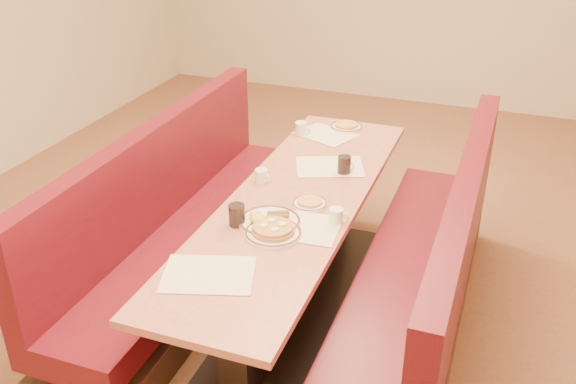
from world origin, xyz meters
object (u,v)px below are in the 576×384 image
(booth_left, at_px, (183,235))
(soda_tumbler_mid, at_px, (344,165))
(coffee_mug_a, at_px, (337,216))
(soda_tumbler_near, at_px, (237,215))
(coffee_mug_d, at_px, (302,128))
(pancake_plate, at_px, (273,231))
(coffee_mug_c, at_px, (344,166))
(booth_right, at_px, (423,284))
(diner_table, at_px, (295,256))
(coffee_mug_b, at_px, (262,176))
(eggs_plate, at_px, (269,221))

(booth_left, bearing_deg, soda_tumbler_mid, 24.30)
(coffee_mug_a, bearing_deg, soda_tumbler_mid, 100.51)
(soda_tumbler_mid, bearing_deg, soda_tumbler_near, -113.79)
(coffee_mug_d, bearing_deg, booth_left, -100.62)
(pancake_plate, bearing_deg, coffee_mug_c, 80.99)
(booth_right, height_order, soda_tumbler_mid, booth_right)
(soda_tumbler_mid, bearing_deg, diner_table, -111.45)
(booth_right, distance_m, soda_tumbler_mid, 0.83)
(booth_right, xyz_separation_m, soda_tumbler_mid, (-0.57, 0.40, 0.44))
(booth_left, relative_size, coffee_mug_a, 23.80)
(coffee_mug_a, height_order, coffee_mug_c, coffee_mug_a)
(coffee_mug_a, xyz_separation_m, coffee_mug_b, (-0.54, 0.30, -0.00))
(booth_right, relative_size, coffee_mug_c, 24.40)
(coffee_mug_a, relative_size, coffee_mug_d, 0.93)
(soda_tumbler_mid, bearing_deg, eggs_plate, -105.16)
(booth_left, relative_size, coffee_mug_d, 22.04)
(diner_table, bearing_deg, soda_tumbler_mid, 68.55)
(coffee_mug_c, bearing_deg, pancake_plate, -110.73)
(booth_left, bearing_deg, diner_table, 0.00)
(eggs_plate, bearing_deg, booth_right, 22.02)
(coffee_mug_a, bearing_deg, pancake_plate, -140.21)
(coffee_mug_c, xyz_separation_m, soda_tumbler_near, (-0.34, -0.79, 0.02))
(eggs_plate, xyz_separation_m, coffee_mug_a, (0.32, 0.14, 0.02))
(booth_right, height_order, coffee_mug_d, booth_right)
(soda_tumbler_mid, bearing_deg, coffee_mug_b, -145.78)
(pancake_plate, relative_size, coffee_mug_a, 2.71)
(soda_tumbler_near, bearing_deg, coffee_mug_d, 94.25)
(booth_right, xyz_separation_m, eggs_plate, (-0.77, -0.31, 0.41))
(diner_table, xyz_separation_m, booth_right, (0.73, 0.00, -0.01))
(pancake_plate, xyz_separation_m, coffee_mug_c, (0.13, 0.82, 0.02))
(eggs_plate, relative_size, coffee_mug_d, 2.81)
(diner_table, bearing_deg, pancake_plate, -86.37)
(coffee_mug_c, relative_size, coffee_mug_d, 0.90)
(pancake_plate, distance_m, coffee_mug_c, 0.83)
(pancake_plate, height_order, coffee_mug_d, coffee_mug_d)
(coffee_mug_b, distance_m, coffee_mug_d, 0.76)
(booth_left, xyz_separation_m, coffee_mug_a, (1.02, -0.18, 0.43))
(coffee_mug_b, distance_m, soda_tumbler_near, 0.50)
(coffee_mug_d, bearing_deg, coffee_mug_b, -71.56)
(diner_table, height_order, coffee_mug_b, coffee_mug_b)
(diner_table, distance_m, soda_tumbler_near, 0.60)
(coffee_mug_b, bearing_deg, soda_tumbler_near, -60.80)
(pancake_plate, height_order, coffee_mug_a, coffee_mug_a)
(coffee_mug_d, bearing_deg, pancake_plate, -60.20)
(diner_table, bearing_deg, coffee_mug_c, 69.46)
(booth_right, bearing_deg, coffee_mug_a, -158.69)
(booth_right, relative_size, soda_tumbler_near, 21.82)
(booth_left, distance_m, coffee_mug_a, 1.12)
(soda_tumbler_near, relative_size, soda_tumbler_mid, 1.06)
(eggs_plate, relative_size, coffee_mug_c, 3.12)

